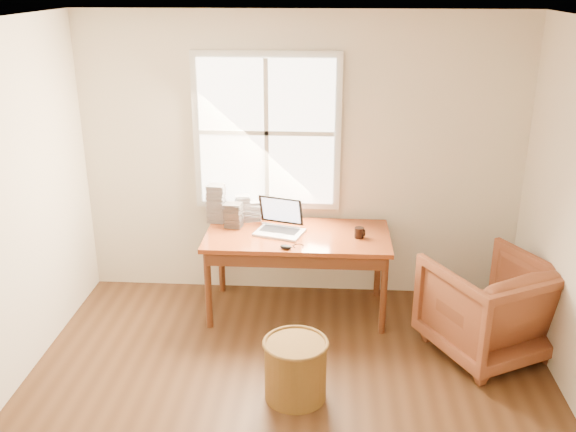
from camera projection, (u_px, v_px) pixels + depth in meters
name	position (u px, v px, depth m)	size (l,w,h in m)	color
room_shell	(280.00, 249.00, 3.85)	(4.04, 4.54, 2.64)	#4C2E1A
desk	(298.00, 236.00, 5.58)	(1.60, 0.80, 0.04)	brown
armchair	(489.00, 307.00, 5.08)	(0.85, 0.88, 0.80)	brown
wicker_stool	(296.00, 370.00, 4.57)	(0.44, 0.44, 0.44)	brown
laptop	(279.00, 216.00, 5.52)	(0.44, 0.46, 0.33)	silver
mouse	(286.00, 247.00, 5.27)	(0.10, 0.06, 0.03)	black
coffee_mug	(359.00, 233.00, 5.48)	(0.08, 0.08, 0.09)	black
cd_stack_a	(243.00, 208.00, 5.82)	(0.13, 0.11, 0.25)	silver
cd_stack_b	(234.00, 215.00, 5.70)	(0.14, 0.13, 0.22)	black
cd_stack_c	(216.00, 203.00, 5.80)	(0.15, 0.13, 0.35)	#A9A6B4
cd_stack_d	(253.00, 211.00, 5.87)	(0.14, 0.12, 0.18)	silver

